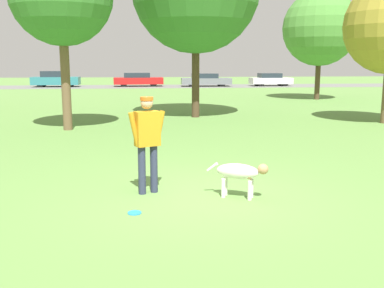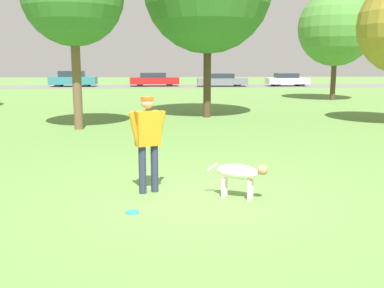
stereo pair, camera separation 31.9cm
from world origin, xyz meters
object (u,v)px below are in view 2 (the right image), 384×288
at_px(parked_car_red, 154,79).
at_px(parked_car_white, 287,80).
at_px(tree_far_right, 336,28).
at_px(dog, 240,173).
at_px(parked_car_grey, 222,80).
at_px(parked_car_teal, 73,79).
at_px(person, 148,137).
at_px(frisbee, 132,212).

height_order(parked_car_red, parked_car_white, parked_car_red).
bearing_deg(tree_far_right, dog, -114.95).
xyz_separation_m(parked_car_red, parked_car_grey, (6.27, -0.65, -0.03)).
distance_m(dog, tree_far_right, 21.57).
relative_size(dog, parked_car_red, 0.22).
bearing_deg(parked_car_teal, parked_car_grey, -1.67).
bearing_deg(parked_car_white, person, -111.04).
bearing_deg(person, frisbee, -125.01).
xyz_separation_m(person, tree_far_right, (10.50, 18.80, 3.21)).
relative_size(person, frisbee, 8.09).
bearing_deg(parked_car_white, dog, -108.48).
xyz_separation_m(tree_far_right, parked_car_teal, (-18.41, 15.74, -3.51)).
xyz_separation_m(tree_far_right, parked_car_red, (-10.97, 15.87, -3.58)).
height_order(tree_far_right, parked_car_grey, tree_far_right).
height_order(dog, tree_far_right, tree_far_right).
relative_size(person, parked_car_teal, 0.40).
relative_size(parked_car_red, parked_car_grey, 0.99).
bearing_deg(dog, parked_car_white, 98.60).
bearing_deg(parked_car_white, tree_far_right, -97.14).
bearing_deg(tree_far_right, parked_car_white, 84.53).
bearing_deg(parked_car_red, parked_car_teal, 178.25).
bearing_deg(person, parked_car_teal, 79.76).
bearing_deg(person, parked_car_red, 67.64).
xyz_separation_m(dog, parked_car_teal, (-9.46, 35.00, 0.26)).
relative_size(dog, parked_car_teal, 0.24).
bearing_deg(frisbee, parked_car_grey, 80.27).
bearing_deg(parked_car_red, frisbee, -92.30).
height_order(parked_car_teal, parked_car_red, parked_car_teal).
xyz_separation_m(person, parked_car_teal, (-7.92, 34.54, -0.31)).
distance_m(frisbee, parked_car_teal, 36.44).
distance_m(person, dog, 1.70).
height_order(person, parked_car_teal, person).
relative_size(parked_car_teal, parked_car_white, 1.08).
height_order(tree_far_right, parked_car_white, tree_far_right).
xyz_separation_m(parked_car_teal, parked_car_red, (7.44, 0.12, -0.07)).
height_order(frisbee, parked_car_white, parked_car_white).
bearing_deg(tree_far_right, parked_car_grey, 107.18).
distance_m(tree_far_right, parked_car_grey, 16.33).
xyz_separation_m(frisbee, parked_car_grey, (6.01, 35.09, 0.59)).
bearing_deg(parked_car_teal, frisbee, -77.29).
relative_size(tree_far_right, parked_car_grey, 1.38).
distance_m(dog, parked_car_teal, 36.26).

